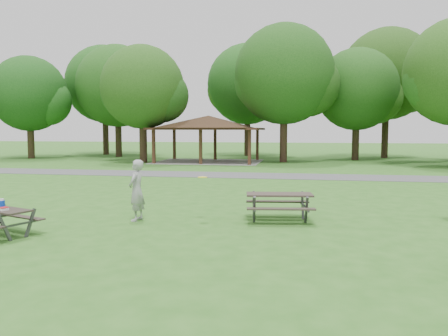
# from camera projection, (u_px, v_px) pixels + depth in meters

# --- Properties ---
(ground) EXTENTS (160.00, 160.00, 0.00)m
(ground) POSITION_uv_depth(u_px,v_px,m) (158.00, 231.00, 11.29)
(ground) COLOR #2C631C
(ground) RESTS_ON ground
(asphalt_path) EXTENTS (120.00, 3.20, 0.02)m
(asphalt_path) POSITION_uv_depth(u_px,v_px,m) (239.00, 175.00, 25.00)
(asphalt_path) COLOR #4A4A4C
(asphalt_path) RESTS_ON ground
(pavilion) EXTENTS (8.60, 7.01, 3.76)m
(pavilion) POSITION_uv_depth(u_px,v_px,m) (208.00, 124.00, 35.25)
(pavilion) COLOR #351D13
(pavilion) RESTS_ON ground
(tree_row_b) EXTENTS (7.14, 6.80, 9.28)m
(tree_row_b) POSITION_uv_depth(u_px,v_px,m) (30.00, 96.00, 39.60)
(tree_row_b) COLOR #322316
(tree_row_b) RESTS_ON ground
(tree_row_c) EXTENTS (8.19, 7.80, 10.67)m
(tree_row_c) POSITION_uv_depth(u_px,v_px,m) (119.00, 89.00, 41.67)
(tree_row_c) COLOR black
(tree_row_c) RESTS_ON ground
(tree_row_d) EXTENTS (6.93, 6.60, 9.27)m
(tree_row_d) POSITION_uv_depth(u_px,v_px,m) (143.00, 90.00, 34.47)
(tree_row_d) COLOR black
(tree_row_d) RESTS_ON ground
(tree_row_e) EXTENTS (8.40, 8.00, 11.02)m
(tree_row_e) POSITION_uv_depth(u_px,v_px,m) (286.00, 77.00, 34.83)
(tree_row_e) COLOR #301D15
(tree_row_e) RESTS_ON ground
(tree_row_f) EXTENTS (7.35, 7.00, 9.55)m
(tree_row_f) POSITION_uv_depth(u_px,v_px,m) (358.00, 92.00, 37.25)
(tree_row_f) COLOR black
(tree_row_f) RESTS_ON ground
(tree_deep_a) EXTENTS (8.40, 8.00, 11.38)m
(tree_deep_a) POSITION_uv_depth(u_px,v_px,m) (106.00, 86.00, 45.59)
(tree_deep_a) COLOR #2F1F15
(tree_deep_a) RESTS_ON ground
(tree_deep_b) EXTENTS (8.40, 8.00, 11.13)m
(tree_deep_b) POSITION_uv_depth(u_px,v_px,m) (249.00, 87.00, 43.38)
(tree_deep_b) COLOR #311D15
(tree_deep_b) RESTS_ON ground
(tree_deep_c) EXTENTS (8.82, 8.40, 11.90)m
(tree_deep_c) POSITION_uv_depth(u_px,v_px,m) (388.00, 77.00, 39.99)
(tree_deep_c) COLOR black
(tree_deep_c) RESTS_ON ground
(picnic_table_middle) EXTENTS (2.06, 1.75, 0.81)m
(picnic_table_middle) POSITION_uv_depth(u_px,v_px,m) (279.00, 200.00, 12.48)
(picnic_table_middle) COLOR #322924
(picnic_table_middle) RESTS_ON ground
(frisbee_in_flight) EXTENTS (0.31, 0.31, 0.02)m
(frisbee_in_flight) POSITION_uv_depth(u_px,v_px,m) (202.00, 177.00, 12.38)
(frisbee_in_flight) COLOR yellow
(frisbee_in_flight) RESTS_ON ground
(frisbee_thrower) EXTENTS (0.47, 0.67, 1.75)m
(frisbee_thrower) POSITION_uv_depth(u_px,v_px,m) (137.00, 190.00, 12.46)
(frisbee_thrower) COLOR #9A9A9C
(frisbee_thrower) RESTS_ON ground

